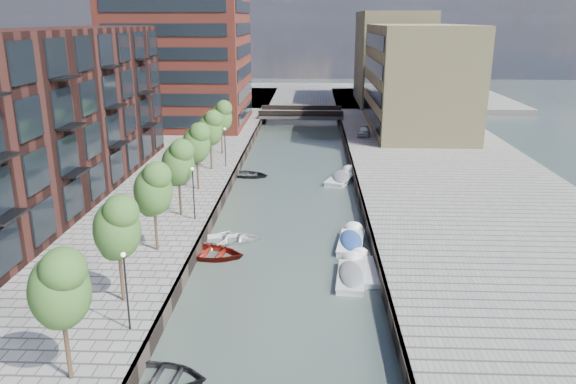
# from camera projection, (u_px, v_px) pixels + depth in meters

# --- Properties ---
(water) EXTENTS (300.00, 300.00, 0.00)m
(water) POSITION_uv_depth(u_px,v_px,m) (295.00, 177.00, 58.38)
(water) COLOR #38473F
(water) RESTS_ON ground
(quay_right) EXTENTS (20.00, 140.00, 1.00)m
(quay_right) POSITION_uv_depth(u_px,v_px,m) (450.00, 174.00, 57.58)
(quay_right) COLOR gray
(quay_right) RESTS_ON ground
(quay_wall_left) EXTENTS (0.25, 140.00, 1.00)m
(quay_wall_left) POSITION_uv_depth(u_px,v_px,m) (236.00, 171.00, 58.48)
(quay_wall_left) COLOR #332823
(quay_wall_left) RESTS_ON ground
(quay_wall_right) EXTENTS (0.25, 140.00, 1.00)m
(quay_wall_right) POSITION_uv_depth(u_px,v_px,m) (354.00, 173.00, 57.98)
(quay_wall_right) COLOR #332823
(quay_wall_right) RESTS_ON ground
(far_closure) EXTENTS (80.00, 40.00, 1.00)m
(far_closure) POSITION_uv_depth(u_px,v_px,m) (304.00, 96.00, 115.50)
(far_closure) COLOR gray
(far_closure) RESTS_ON ground
(apartment_block) EXTENTS (8.00, 38.00, 14.00)m
(apartment_block) POSITION_uv_depth(u_px,v_px,m) (55.00, 115.00, 47.28)
(apartment_block) COLOR black
(apartment_block) RESTS_ON quay_left
(tower) EXTENTS (18.00, 18.00, 30.00)m
(tower) POSITION_uv_depth(u_px,v_px,m) (179.00, 17.00, 78.21)
(tower) COLOR maroon
(tower) RESTS_ON quay_left
(tan_block_near) EXTENTS (12.00, 25.00, 14.00)m
(tan_block_near) POSITION_uv_depth(u_px,v_px,m) (417.00, 78.00, 76.37)
(tan_block_near) COLOR tan
(tan_block_near) RESTS_ON quay_right
(tan_block_far) EXTENTS (12.00, 20.00, 16.00)m
(tan_block_far) POSITION_uv_depth(u_px,v_px,m) (392.00, 58.00, 100.89)
(tan_block_far) COLOR tan
(tan_block_far) RESTS_ON quay_right
(bridge) EXTENTS (13.00, 6.00, 1.30)m
(bridge) POSITION_uv_depth(u_px,v_px,m) (301.00, 114.00, 88.51)
(bridge) COLOR gray
(bridge) RESTS_ON ground
(tree_0) EXTENTS (2.50, 2.50, 5.95)m
(tree_0) POSITION_uv_depth(u_px,v_px,m) (59.00, 287.00, 22.79)
(tree_0) COLOR #382619
(tree_0) RESTS_ON quay_left
(tree_1) EXTENTS (2.50, 2.50, 5.95)m
(tree_1) POSITION_uv_depth(u_px,v_px,m) (117.00, 226.00, 29.47)
(tree_1) COLOR #382619
(tree_1) RESTS_ON quay_left
(tree_2) EXTENTS (2.50, 2.50, 5.95)m
(tree_2) POSITION_uv_depth(u_px,v_px,m) (153.00, 188.00, 36.15)
(tree_2) COLOR #382619
(tree_2) RESTS_ON quay_left
(tree_3) EXTENTS (2.50, 2.50, 5.95)m
(tree_3) POSITION_uv_depth(u_px,v_px,m) (178.00, 161.00, 42.84)
(tree_3) COLOR #382619
(tree_3) RESTS_ON quay_left
(tree_4) EXTENTS (2.50, 2.50, 5.95)m
(tree_4) POSITION_uv_depth(u_px,v_px,m) (196.00, 142.00, 49.52)
(tree_4) COLOR #382619
(tree_4) RESTS_ON quay_left
(tree_5) EXTENTS (2.50, 2.50, 5.95)m
(tree_5) POSITION_uv_depth(u_px,v_px,m) (210.00, 128.00, 56.20)
(tree_5) COLOR #382619
(tree_5) RESTS_ON quay_left
(tree_6) EXTENTS (2.50, 2.50, 5.95)m
(tree_6) POSITION_uv_depth(u_px,v_px,m) (221.00, 116.00, 62.88)
(tree_6) COLOR #382619
(tree_6) RESTS_ON quay_left
(lamp_0) EXTENTS (0.24, 0.24, 4.12)m
(lamp_0) POSITION_uv_depth(u_px,v_px,m) (126.00, 283.00, 27.09)
(lamp_0) COLOR black
(lamp_0) RESTS_ON quay_left
(lamp_1) EXTENTS (0.24, 0.24, 4.12)m
(lamp_1) POSITION_uv_depth(u_px,v_px,m) (193.00, 188.00, 42.36)
(lamp_1) COLOR black
(lamp_1) RESTS_ON quay_left
(lamp_2) EXTENTS (0.24, 0.24, 4.12)m
(lamp_2) POSITION_uv_depth(u_px,v_px,m) (225.00, 143.00, 57.63)
(lamp_2) COLOR black
(lamp_2) RESTS_ON quay_left
(sloop_1) EXTENTS (4.58, 3.50, 0.89)m
(sloop_1) POSITION_uv_depth(u_px,v_px,m) (162.00, 380.00, 25.49)
(sloop_1) COLOR black
(sloop_1) RESTS_ON ground
(sloop_2) EXTENTS (5.75, 4.63, 1.06)m
(sloop_2) POSITION_uv_depth(u_px,v_px,m) (209.00, 257.00, 38.76)
(sloop_2) COLOR maroon
(sloop_2) RESTS_ON ground
(sloop_3) EXTENTS (5.06, 3.87, 0.98)m
(sloop_3) POSITION_uv_depth(u_px,v_px,m) (230.00, 243.00, 41.21)
(sloop_3) COLOR white
(sloop_3) RESTS_ON ground
(sloop_4) EXTENTS (5.22, 4.30, 0.94)m
(sloop_4) POSITION_uv_depth(u_px,v_px,m) (247.00, 176.00, 58.48)
(sloop_4) COLOR black
(sloop_4) RESTS_ON ground
(motorboat_1) EXTENTS (2.10, 4.97, 1.61)m
(motorboat_1) POSITION_uv_depth(u_px,v_px,m) (351.00, 274.00, 35.62)
(motorboat_1) COLOR silver
(motorboat_1) RESTS_ON ground
(motorboat_2) EXTENTS (1.74, 4.64, 1.53)m
(motorboat_2) POSITION_uv_depth(u_px,v_px,m) (363.00, 269.00, 36.60)
(motorboat_2) COLOR white
(motorboat_2) RESTS_ON ground
(motorboat_3) EXTENTS (2.39, 5.15, 1.65)m
(motorboat_3) POSITION_uv_depth(u_px,v_px,m) (351.00, 241.00, 40.98)
(motorboat_3) COLOR white
(motorboat_3) RESTS_ON ground
(motorboat_4) EXTENTS (3.68, 5.82, 1.84)m
(motorboat_4) POSITION_uv_depth(u_px,v_px,m) (342.00, 178.00, 57.07)
(motorboat_4) COLOR silver
(motorboat_4) RESTS_ON ground
(car) EXTENTS (2.02, 4.03, 1.32)m
(car) POSITION_uv_depth(u_px,v_px,m) (364.00, 131.00, 73.68)
(car) COLOR silver
(car) RESTS_ON quay_right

